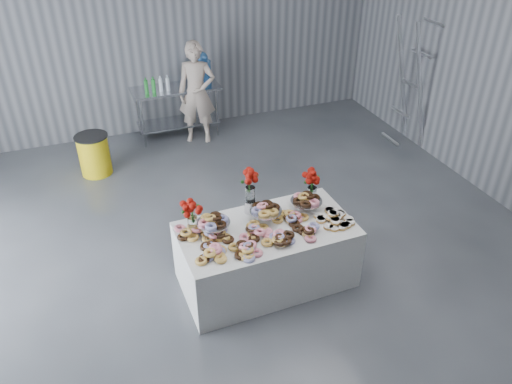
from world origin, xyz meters
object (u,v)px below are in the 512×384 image
water_jug (203,70)px  trash_barrel (94,155)px  person (197,93)px  stepladder (411,84)px  prep_table (177,103)px  display_table (266,255)px

water_jug → trash_barrel: bearing=-156.9°
person → stepladder: stepladder is taller
prep_table → stepladder: stepladder is taller
display_table → trash_barrel: 3.58m
person → prep_table: bearing=156.3°
display_table → trash_barrel: bearing=116.1°
water_jug → person: bearing=-124.2°
display_table → person: size_ratio=1.10×
prep_table → trash_barrel: prep_table is taller
person → stepladder: 3.53m
display_table → stepladder: 4.28m
display_table → stepladder: size_ratio=0.87×
display_table → person: (0.24, 3.78, 0.49)m
prep_table → person: 0.49m
water_jug → person: size_ratio=0.32×
display_table → prep_table: 4.09m
prep_table → water_jug: (0.50, -0.00, 0.53)m
prep_table → person: person is taller
prep_table → trash_barrel: size_ratio=2.32×
trash_barrel → prep_table: bearing=29.6°
water_jug → stepladder: stepladder is taller
person → display_table: bearing=-72.0°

